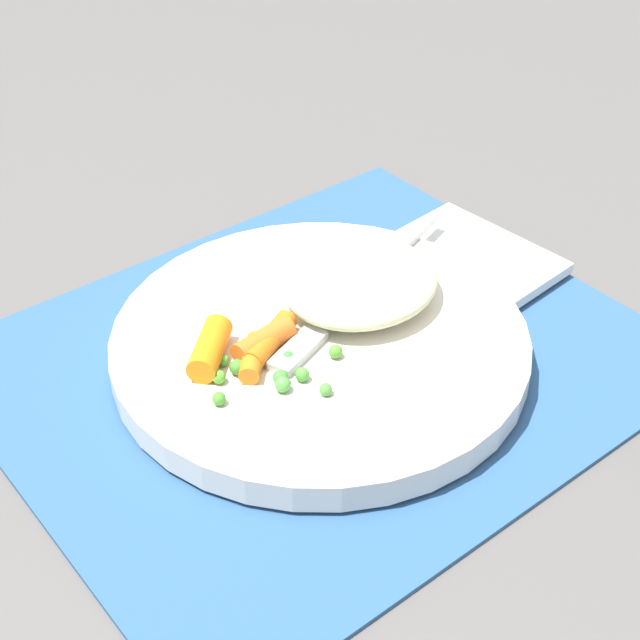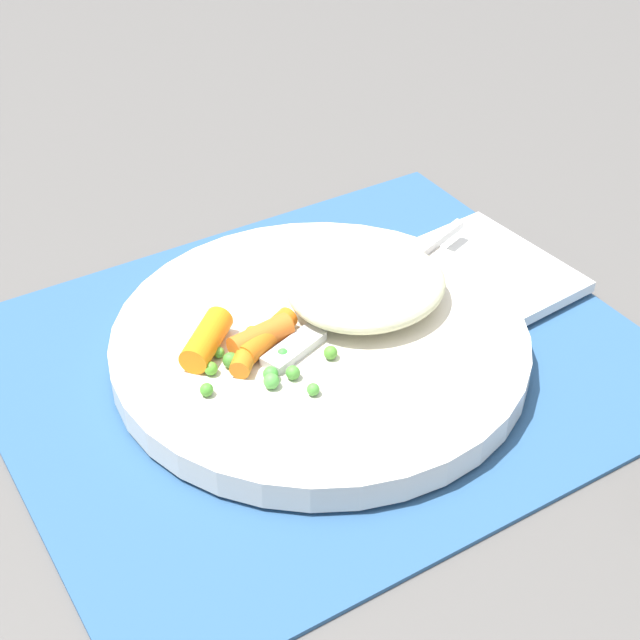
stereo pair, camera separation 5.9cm
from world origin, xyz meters
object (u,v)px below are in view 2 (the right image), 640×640
object	(u,v)px
plate	(320,344)
fork	(354,303)
carrot_portion	(240,340)
napkin	(485,272)
rice_mound	(366,285)

from	to	relation	value
plate	fork	size ratio (longest dim) A/B	1.31
carrot_portion	napkin	xyz separation A→B (m)	(-0.20, -0.00, -0.02)
rice_mound	napkin	xyz separation A→B (m)	(-0.10, -0.00, -0.03)
plate	carrot_portion	world-z (taller)	carrot_portion
fork	rice_mound	bearing A→B (deg)	176.99
rice_mound	fork	distance (m)	0.01
plate	fork	world-z (taller)	fork
plate	napkin	xyz separation A→B (m)	(-0.15, -0.01, -0.01)
plate	napkin	distance (m)	0.15
rice_mound	carrot_portion	size ratio (longest dim) A/B	1.31
carrot_portion	napkin	bearing A→B (deg)	-179.15
rice_mound	carrot_portion	world-z (taller)	rice_mound
rice_mound	carrot_portion	bearing A→B (deg)	0.13
rice_mound	fork	world-z (taller)	rice_mound
rice_mound	napkin	distance (m)	0.11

